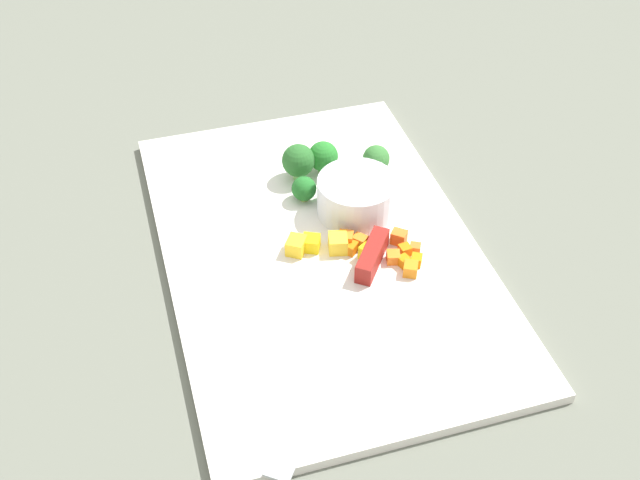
% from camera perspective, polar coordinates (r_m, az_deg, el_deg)
% --- Properties ---
extents(ground_plane, '(4.00, 4.00, 0.00)m').
position_cam_1_polar(ground_plane, '(0.88, 0.00, -1.06)').
color(ground_plane, '#64675B').
extents(cutting_board, '(0.52, 0.34, 0.01)m').
position_cam_1_polar(cutting_board, '(0.87, 0.00, -0.78)').
color(cutting_board, white).
rests_on(cutting_board, ground_plane).
extents(prep_bowl, '(0.09, 0.09, 0.04)m').
position_cam_1_polar(prep_bowl, '(0.90, 2.66, 3.17)').
color(prep_bowl, white).
rests_on(prep_bowl, cutting_board).
extents(chef_knife, '(0.26, 0.20, 0.02)m').
position_cam_1_polar(chef_knife, '(0.81, 2.63, -3.87)').
color(chef_knife, silver).
rests_on(chef_knife, cutting_board).
extents(carrot_dice_0, '(0.02, 0.02, 0.02)m').
position_cam_1_polar(carrot_dice_0, '(0.87, 5.73, 0.20)').
color(carrot_dice_0, orange).
rests_on(carrot_dice_0, cutting_board).
extents(carrot_dice_1, '(0.02, 0.02, 0.01)m').
position_cam_1_polar(carrot_dice_1, '(0.85, 5.32, -1.24)').
color(carrot_dice_1, orange).
rests_on(carrot_dice_1, cutting_board).
extents(carrot_dice_2, '(0.02, 0.02, 0.01)m').
position_cam_1_polar(carrot_dice_2, '(0.84, 6.57, -2.09)').
color(carrot_dice_2, orange).
rests_on(carrot_dice_2, cutting_board).
extents(carrot_dice_3, '(0.01, 0.01, 0.01)m').
position_cam_1_polar(carrot_dice_3, '(0.87, 3.99, -0.20)').
color(carrot_dice_3, orange).
rests_on(carrot_dice_3, cutting_board).
extents(carrot_dice_4, '(0.01, 0.01, 0.01)m').
position_cam_1_polar(carrot_dice_4, '(0.86, 6.16, -0.72)').
color(carrot_dice_4, orange).
rests_on(carrot_dice_4, cutting_board).
extents(carrot_dice_5, '(0.02, 0.02, 0.01)m').
position_cam_1_polar(carrot_dice_5, '(0.85, 6.99, -1.47)').
color(carrot_dice_5, orange).
rests_on(carrot_dice_5, cutting_board).
extents(carrot_dice_6, '(0.02, 0.01, 0.01)m').
position_cam_1_polar(carrot_dice_6, '(0.85, 6.09, -1.54)').
color(carrot_dice_6, orange).
rests_on(carrot_dice_6, cutting_board).
extents(carrot_dice_7, '(0.02, 0.02, 0.02)m').
position_cam_1_polar(carrot_dice_7, '(0.86, 1.88, 0.02)').
color(carrot_dice_7, orange).
rests_on(carrot_dice_7, cutting_board).
extents(carrot_dice_8, '(0.02, 0.02, 0.01)m').
position_cam_1_polar(carrot_dice_8, '(0.86, 2.22, -0.56)').
color(carrot_dice_8, orange).
rests_on(carrot_dice_8, cutting_board).
extents(carrot_dice_9, '(0.02, 0.02, 0.01)m').
position_cam_1_polar(carrot_dice_9, '(0.86, 6.89, -0.61)').
color(carrot_dice_9, orange).
rests_on(carrot_dice_9, cutting_board).
extents(carrot_dice_10, '(0.02, 0.02, 0.01)m').
position_cam_1_polar(carrot_dice_10, '(0.87, 2.90, -0.09)').
color(carrot_dice_10, orange).
rests_on(carrot_dice_10, cutting_board).
extents(pepper_dice_0, '(0.02, 0.02, 0.02)m').
position_cam_1_polar(pepper_dice_0, '(0.86, -0.73, -0.05)').
color(pepper_dice_0, yellow).
rests_on(pepper_dice_0, cutting_board).
extents(pepper_dice_1, '(0.03, 0.02, 0.02)m').
position_cam_1_polar(pepper_dice_1, '(0.86, 1.30, -0.24)').
color(pepper_dice_1, yellow).
rests_on(pepper_dice_1, cutting_board).
extents(pepper_dice_2, '(0.03, 0.03, 0.02)m').
position_cam_1_polar(pepper_dice_2, '(0.85, -1.67, -0.54)').
color(pepper_dice_2, yellow).
rests_on(pepper_dice_2, cutting_board).
extents(pepper_dice_3, '(0.02, 0.02, 0.02)m').
position_cam_1_polar(pepper_dice_3, '(0.85, 3.61, -0.92)').
color(pepper_dice_3, yellow).
rests_on(pepper_dice_3, cutting_board).
extents(broccoli_floret_0, '(0.04, 0.04, 0.04)m').
position_cam_1_polar(broccoli_floret_0, '(0.96, 0.23, 6.04)').
color(broccoli_floret_0, '#80B05E').
rests_on(broccoli_floret_0, cutting_board).
extents(broccoli_floret_1, '(0.03, 0.03, 0.03)m').
position_cam_1_polar(broccoli_floret_1, '(0.97, 4.08, 5.88)').
color(broccoli_floret_1, '#8CB061').
rests_on(broccoli_floret_1, cutting_board).
extents(broccoli_floret_2, '(0.04, 0.04, 0.05)m').
position_cam_1_polar(broccoli_floret_2, '(0.95, -1.57, 5.73)').
color(broccoli_floret_2, '#84C465').
rests_on(broccoli_floret_2, cutting_board).
extents(broccoli_floret_3, '(0.03, 0.03, 0.03)m').
position_cam_1_polar(broccoli_floret_3, '(0.92, -1.16, 3.72)').
color(broccoli_floret_3, '#94B157').
rests_on(broccoli_floret_3, cutting_board).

